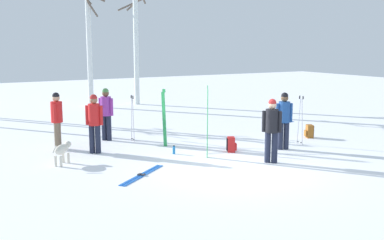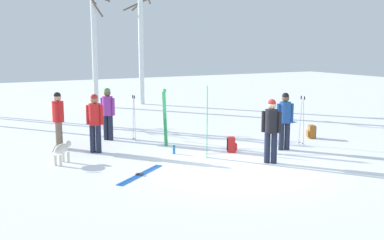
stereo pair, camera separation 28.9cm
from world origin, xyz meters
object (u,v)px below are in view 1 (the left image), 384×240
(birch_tree_4, at_px, (136,45))
(ski_pair_lying_1, at_px, (142,175))
(person_0, at_px, (57,117))
(ski_pair_planted_0, at_px, (207,122))
(ski_pair_planted_1, at_px, (164,118))
(water_bottle_0, at_px, (174,150))
(ski_poles_0, at_px, (301,119))
(ski_pair_lying_0, at_px, (279,124))
(person_2, at_px, (94,120))
(person_1, at_px, (284,117))
(person_4, at_px, (106,111))
(dog, at_px, (63,150))
(birch_tree_3, at_px, (88,24))
(person_3, at_px, (272,126))
(backpack_0, at_px, (231,145))
(ski_poles_1, at_px, (132,117))
(backpack_1, at_px, (309,131))

(birch_tree_4, bearing_deg, ski_pair_lying_1, -112.44)
(person_0, bearing_deg, ski_pair_planted_0, -43.47)
(ski_pair_planted_1, height_order, water_bottle_0, ski_pair_planted_1)
(ski_poles_0, relative_size, birch_tree_4, 0.26)
(ski_pair_lying_0, height_order, water_bottle_0, water_bottle_0)
(person_2, height_order, ski_pair_planted_1, ski_pair_planted_1)
(ski_poles_0, distance_m, birch_tree_4, 11.82)
(person_1, bearing_deg, person_4, 137.16)
(ski_pair_lying_1, bearing_deg, dog, 125.29)
(birch_tree_3, bearing_deg, ski_pair_lying_0, -60.07)
(person_3, bearing_deg, ski_pair_planted_1, 116.12)
(birch_tree_3, bearing_deg, backpack_0, -87.16)
(dog, distance_m, birch_tree_3, 11.87)
(ski_pair_lying_0, relative_size, ski_pair_lying_1, 1.06)
(person_2, bearing_deg, person_1, -24.56)
(birch_tree_4, bearing_deg, ski_pair_lying_0, -73.33)
(person_0, distance_m, water_bottle_0, 3.66)
(person_4, bearing_deg, birch_tree_4, 60.82)
(person_1, distance_m, birch_tree_4, 12.02)
(ski_pair_planted_1, bearing_deg, ski_poles_1, 115.64)
(ski_poles_0, height_order, water_bottle_0, ski_poles_0)
(ski_pair_planted_0, distance_m, ski_pair_lying_0, 6.35)
(ski_poles_0, distance_m, ski_poles_1, 5.34)
(person_1, height_order, person_2, same)
(person_0, relative_size, ski_pair_lying_1, 1.06)
(ski_poles_1, distance_m, birch_tree_3, 9.37)
(person_3, distance_m, ski_poles_1, 4.89)
(person_3, bearing_deg, backpack_0, 98.06)
(ski_poles_1, height_order, backpack_0, ski_poles_1)
(person_2, distance_m, birch_tree_3, 10.60)
(person_2, height_order, ski_pair_planted_0, ski_pair_planted_0)
(person_3, distance_m, person_4, 5.68)
(person_4, xyz_separation_m, ski_pair_lying_0, (6.96, -0.37, -0.97))
(water_bottle_0, bearing_deg, ski_pair_lying_1, -136.89)
(birch_tree_4, bearing_deg, person_0, -125.96)
(person_0, relative_size, birch_tree_4, 0.29)
(ski_pair_lying_0, bearing_deg, backpack_0, -145.24)
(backpack_1, bearing_deg, ski_pair_planted_1, 165.33)
(ski_pair_lying_1, bearing_deg, person_4, 81.70)
(person_4, relative_size, birch_tree_3, 0.21)
(person_0, relative_size, backpack_1, 3.90)
(person_3, distance_m, water_bottle_0, 2.93)
(backpack_0, bearing_deg, water_bottle_0, 159.30)
(person_0, relative_size, ski_poles_0, 1.11)
(backpack_1, xyz_separation_m, water_bottle_0, (-5.04, 0.18, -0.10))
(backpack_1, bearing_deg, dog, 175.79)
(person_3, bearing_deg, backpack_1, 31.21)
(ski_pair_lying_1, relative_size, birch_tree_4, 0.28)
(person_0, height_order, ski_pair_lying_1, person_0)
(ski_pair_lying_0, height_order, ski_poles_1, ski_poles_1)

